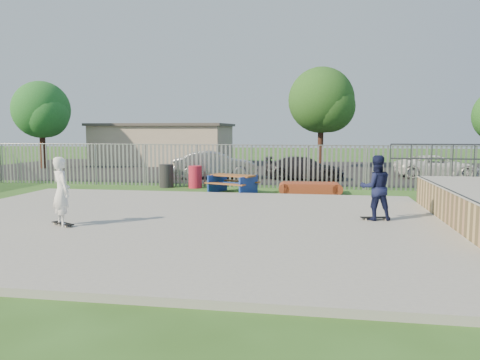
% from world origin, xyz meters
% --- Properties ---
extents(ground, '(120.00, 120.00, 0.00)m').
position_xyz_m(ground, '(0.00, 0.00, 0.00)').
color(ground, '#2E521C').
rests_on(ground, ground).
extents(concrete_slab, '(15.00, 12.00, 0.15)m').
position_xyz_m(concrete_slab, '(0.00, 0.00, 0.07)').
color(concrete_slab, gray).
rests_on(concrete_slab, ground).
extents(fence, '(26.04, 16.02, 2.00)m').
position_xyz_m(fence, '(1.00, 4.59, 1.00)').
color(fence, gray).
rests_on(fence, ground).
extents(picnic_table, '(2.31, 2.13, 0.79)m').
position_xyz_m(picnic_table, '(0.49, 6.92, 0.40)').
color(picnic_table, brown).
rests_on(picnic_table, ground).
extents(funbox, '(2.28, 1.25, 0.44)m').
position_xyz_m(funbox, '(3.75, 7.43, 0.22)').
color(funbox, maroon).
rests_on(funbox, ground).
extents(trash_bin_red, '(0.62, 0.62, 1.03)m').
position_xyz_m(trash_bin_red, '(-1.56, 8.43, 0.52)').
color(trash_bin_red, '#B71C33').
rests_on(trash_bin_red, ground).
extents(trash_bin_grey, '(0.65, 0.65, 1.09)m').
position_xyz_m(trash_bin_grey, '(-2.95, 8.43, 0.54)').
color(trash_bin_grey, black).
rests_on(trash_bin_grey, ground).
extents(parking_lot, '(40.00, 18.00, 0.02)m').
position_xyz_m(parking_lot, '(0.00, 19.00, 0.01)').
color(parking_lot, black).
rests_on(parking_lot, ground).
extents(car_silver, '(4.85, 2.71, 1.51)m').
position_xyz_m(car_silver, '(-1.56, 12.69, 0.78)').
color(car_silver, '#A2A3A7').
rests_on(car_silver, parking_lot).
extents(car_dark, '(4.36, 1.98, 1.24)m').
position_xyz_m(car_dark, '(3.35, 12.86, 0.64)').
color(car_dark, black).
rests_on(car_dark, parking_lot).
extents(car_white, '(4.65, 2.40, 1.25)m').
position_xyz_m(car_white, '(10.69, 15.21, 0.65)').
color(car_white, white).
rests_on(car_white, parking_lot).
extents(building, '(10.40, 6.40, 3.20)m').
position_xyz_m(building, '(-8.00, 23.00, 1.61)').
color(building, '#BEAC92').
rests_on(building, ground).
extents(tree_left, '(3.94, 3.94, 6.08)m').
position_xyz_m(tree_left, '(-15.00, 17.56, 4.09)').
color(tree_left, '#3D2118').
rests_on(tree_left, ground).
extents(tree_mid, '(4.57, 4.57, 7.05)m').
position_xyz_m(tree_mid, '(4.23, 20.85, 4.75)').
color(tree_mid, '#3C2218').
rests_on(tree_mid, ground).
extents(skateboard_a, '(0.82, 0.34, 0.08)m').
position_xyz_m(skateboard_a, '(5.67, 0.93, 0.19)').
color(skateboard_a, black).
rests_on(skateboard_a, concrete_slab).
extents(skateboard_b, '(0.79, 0.57, 0.08)m').
position_xyz_m(skateboard_b, '(-2.61, -1.28, 0.19)').
color(skateboard_b, black).
rests_on(skateboard_b, concrete_slab).
extents(skater_navy, '(1.00, 0.85, 1.83)m').
position_xyz_m(skater_navy, '(5.67, 0.93, 1.07)').
color(skater_navy, '#121739').
rests_on(skater_navy, concrete_slab).
extents(skater_white, '(0.79, 0.76, 1.83)m').
position_xyz_m(skater_white, '(-2.61, -1.28, 1.07)').
color(skater_white, white).
rests_on(skater_white, concrete_slab).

